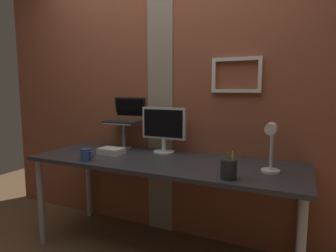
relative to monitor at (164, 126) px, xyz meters
The scene contains 10 objects.
ground_plane 1.01m from the monitor, 100.91° to the right, with size 6.00×6.00×0.00m, color brown.
brick_wall_back 0.38m from the monitor, 104.64° to the left, with size 3.69×0.16×2.64m.
desk 0.39m from the monitor, 66.66° to the right, with size 2.09×0.71×0.76m.
monitor is the anchor object (origin of this frame).
laptop_stand 0.41m from the monitor, behind, with size 0.28×0.22×0.24m.
laptop 0.42m from the monitor, behind, with size 0.33×0.24×0.22m.
desk_lamp 0.93m from the monitor, 18.16° to the right, with size 0.12×0.20×0.33m.
pen_cup 0.85m from the monitor, 36.43° to the right, with size 0.10×0.10×0.17m.
coffee_mug 0.67m from the monitor, 130.28° to the right, with size 0.12×0.08×0.09m.
paper_clutter_stack 0.49m from the monitor, 147.78° to the right, with size 0.20×0.14×0.05m, color silver.
Camera 1 is at (1.09, -1.92, 1.29)m, focal length 30.72 mm.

